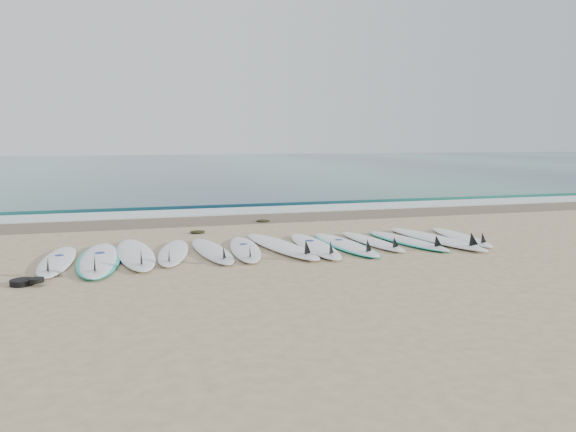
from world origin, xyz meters
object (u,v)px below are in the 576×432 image
object	(u,v)px
leash_coil	(25,282)
surfboard_12	(462,237)
surfboard_6	(282,246)
surfboard_0	(57,261)

from	to	relation	value
leash_coil	surfboard_12	bearing A→B (deg)	10.03
surfboard_6	surfboard_0	bearing A→B (deg)	172.73
surfboard_0	surfboard_12	xyz separation A→B (m)	(7.57, 0.10, -0.00)
surfboard_12	leash_coil	world-z (taller)	surfboard_12
surfboard_0	leash_coil	world-z (taller)	surfboard_0
surfboard_0	surfboard_6	world-z (taller)	surfboard_6
surfboard_6	leash_coil	bearing A→B (deg)	-170.23
surfboard_0	leash_coil	xyz separation A→B (m)	(-0.27, -1.29, -0.01)
surfboard_12	surfboard_6	bearing A→B (deg)	-176.01
surfboard_12	leash_coil	bearing A→B (deg)	-165.02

